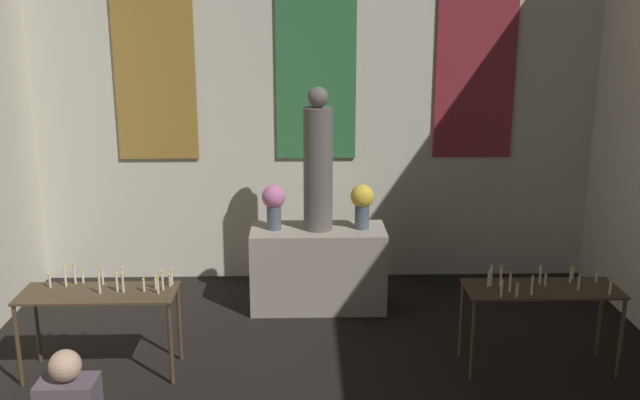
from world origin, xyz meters
TOP-DOWN VIEW (x-y plane):
  - wall_back at (0.00, 11.84)m, footprint 6.74×0.16m
  - altar at (0.00, 10.86)m, footprint 1.44×0.65m
  - statue at (0.00, 10.86)m, footprint 0.31×0.31m
  - flower_vase_left at (-0.47, 10.86)m, footprint 0.25×0.25m
  - flower_vase_right at (0.47, 10.86)m, footprint 0.25×0.25m
  - candle_rack_left at (-1.94, 9.41)m, footprint 1.35×0.51m
  - candle_rack_right at (1.94, 9.40)m, footprint 1.35×0.51m

SIDE VIEW (x-z plane):
  - altar at x=0.00m, z-range 0.00..0.88m
  - candle_rack_right at x=1.94m, z-range 0.20..1.17m
  - candle_rack_left at x=-1.94m, z-range 0.20..1.17m
  - flower_vase_left at x=-0.47m, z-range 0.93..1.42m
  - flower_vase_right at x=0.47m, z-range 0.93..1.42m
  - statue at x=0.00m, z-range 0.83..2.34m
  - wall_back at x=0.00m, z-range 0.02..4.63m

